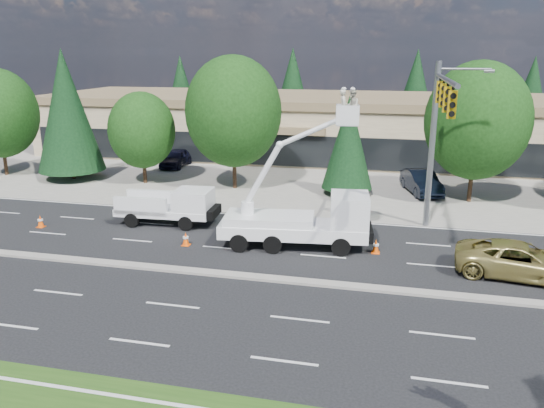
% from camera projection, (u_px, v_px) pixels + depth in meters
% --- Properties ---
extents(ground, '(140.00, 140.00, 0.00)m').
position_uv_depth(ground, '(201.00, 273.00, 23.50)').
color(ground, black).
rests_on(ground, ground).
extents(concrete_apron, '(140.00, 22.00, 0.01)m').
position_uv_depth(concrete_apron, '(289.00, 175.00, 42.22)').
color(concrete_apron, gray).
rests_on(concrete_apron, ground).
extents(road_median, '(120.00, 0.55, 0.12)m').
position_uv_depth(road_median, '(201.00, 272.00, 23.48)').
color(road_median, gray).
rests_on(road_median, ground).
extents(strip_mall, '(50.40, 15.40, 5.50)m').
position_uv_depth(strip_mall, '(310.00, 124.00, 50.78)').
color(strip_mall, tan).
rests_on(strip_mall, ground).
extents(tree_front_b, '(4.94, 4.94, 9.74)m').
position_uv_depth(tree_front_b, '(67.00, 111.00, 39.56)').
color(tree_front_b, '#332114').
rests_on(tree_front_b, ground).
extents(tree_front_c, '(4.86, 4.86, 6.74)m').
position_uv_depth(tree_front_c, '(142.00, 130.00, 38.62)').
color(tree_front_c, '#332114').
rests_on(tree_front_c, ground).
extents(tree_front_d, '(6.71, 6.71, 9.31)m').
position_uv_depth(tree_front_d, '(233.00, 112.00, 36.68)').
color(tree_front_d, '#332114').
rests_on(tree_front_d, ground).
extents(tree_front_e, '(3.45, 3.45, 6.79)m').
position_uv_depth(tree_front_e, '(348.00, 142.00, 35.45)').
color(tree_front_e, '#332114').
rests_on(tree_front_e, ground).
extents(tree_front_f, '(6.50, 6.50, 9.02)m').
position_uv_depth(tree_front_f, '(477.00, 121.00, 33.27)').
color(tree_front_f, '#332114').
rests_on(tree_front_f, ground).
extents(tree_back_a, '(4.61, 4.61, 9.08)m').
position_uv_depth(tree_back_a, '(181.00, 90.00, 65.37)').
color(tree_back_a, '#332114').
rests_on(tree_back_a, ground).
extents(tree_back_b, '(5.06, 5.06, 9.98)m').
position_uv_depth(tree_back_b, '(293.00, 88.00, 62.21)').
color(tree_back_b, '#332114').
rests_on(tree_back_b, ground).
extents(tree_back_c, '(4.98, 4.98, 9.82)m').
position_uv_depth(tree_back_c, '(416.00, 91.00, 59.20)').
color(tree_back_c, '#332114').
rests_on(tree_back_c, ground).
extents(tree_back_d, '(4.62, 4.62, 9.11)m').
position_uv_depth(tree_back_d, '(531.00, 96.00, 56.71)').
color(tree_back_d, '#332114').
rests_on(tree_back_d, ground).
extents(signal_mast, '(2.76, 10.16, 9.00)m').
position_uv_depth(signal_mast, '(438.00, 123.00, 26.25)').
color(signal_mast, gray).
rests_on(signal_mast, ground).
extents(utility_pickup, '(5.50, 2.35, 2.07)m').
position_uv_depth(utility_pickup, '(172.00, 210.00, 29.96)').
color(utility_pickup, white).
rests_on(utility_pickup, ground).
extents(bucket_truck, '(7.65, 3.07, 7.89)m').
position_uv_depth(bucket_truck, '(308.00, 214.00, 26.15)').
color(bucket_truck, white).
rests_on(bucket_truck, ground).
extents(traffic_cone_a, '(0.40, 0.40, 0.70)m').
position_uv_depth(traffic_cone_a, '(40.00, 221.00, 29.59)').
color(traffic_cone_a, '#FF5408').
rests_on(traffic_cone_a, ground).
extents(traffic_cone_b, '(0.40, 0.40, 0.70)m').
position_uv_depth(traffic_cone_b, '(186.00, 239.00, 26.79)').
color(traffic_cone_b, '#FF5408').
rests_on(traffic_cone_b, ground).
extents(traffic_cone_c, '(0.40, 0.40, 0.70)m').
position_uv_depth(traffic_cone_c, '(241.00, 241.00, 26.43)').
color(traffic_cone_c, '#FF5408').
rests_on(traffic_cone_c, ground).
extents(traffic_cone_d, '(0.40, 0.40, 0.70)m').
position_uv_depth(traffic_cone_d, '(376.00, 246.00, 25.77)').
color(traffic_cone_d, '#FF5408').
rests_on(traffic_cone_d, ground).
extents(minivan, '(5.70, 3.20, 1.50)m').
position_uv_depth(minivan, '(520.00, 260.00, 22.96)').
color(minivan, tan).
rests_on(minivan, ground).
extents(parked_car_west, '(1.89, 4.43, 1.49)m').
position_uv_depth(parked_car_west, '(176.00, 158.00, 45.12)').
color(parked_car_west, black).
rests_on(parked_car_west, ground).
extents(parked_car_east, '(2.98, 5.12, 1.60)m').
position_uv_depth(parked_car_east, '(421.00, 182.00, 36.59)').
color(parked_car_east, black).
rests_on(parked_car_east, ground).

